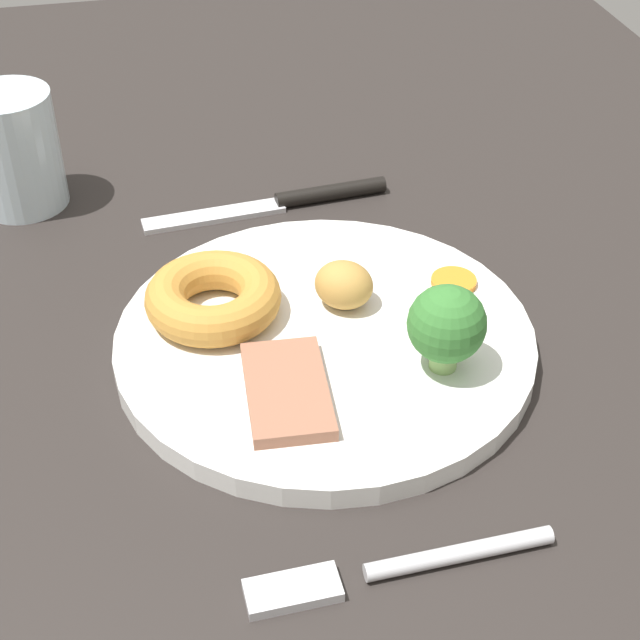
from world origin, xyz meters
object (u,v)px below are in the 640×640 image
object	(u,v)px
knife	(289,201)
water_glass	(15,150)
dinner_plate	(320,342)
meat_slice_main	(287,390)
carrot_coin_front	(454,281)
fork	(392,568)
broccoli_floret	(447,325)
yorkshire_pudding	(213,297)
roast_potato_left	(344,285)

from	to	relation	value
knife	water_glass	world-z (taller)	water_glass
dinner_plate	meat_slice_main	size ratio (longest dim) A/B	3.18
water_glass	carrot_coin_front	bearing A→B (deg)	-124.43
meat_slice_main	water_glass	distance (cm)	30.79
fork	broccoli_floret	bearing A→B (deg)	-119.37
dinner_plate	water_glass	distance (cm)	28.43
dinner_plate	broccoli_floret	bearing A→B (deg)	-125.95
yorkshire_pudding	water_glass	size ratio (longest dim) A/B	0.96
meat_slice_main	broccoli_floret	distance (cm)	9.63
yorkshire_pudding	roast_potato_left	bearing A→B (deg)	-95.12
dinner_plate	water_glass	size ratio (longest dim) A/B	2.90
roast_potato_left	knife	distance (cm)	14.69
carrot_coin_front	knife	world-z (taller)	carrot_coin_front
dinner_plate	fork	bearing A→B (deg)	179.23
knife	fork	bearing A→B (deg)	82.52
broccoli_floret	knife	world-z (taller)	broccoli_floret
yorkshire_pudding	roast_potato_left	xyz separation A→B (cm)	(-0.72, -8.04, 0.20)
meat_slice_main	carrot_coin_front	size ratio (longest dim) A/B	2.73
water_glass	yorkshire_pudding	bearing A→B (deg)	-147.32
yorkshire_pudding	fork	distance (cm)	21.11
carrot_coin_front	water_glass	world-z (taller)	water_glass
fork	meat_slice_main	bearing A→B (deg)	-78.70
carrot_coin_front	water_glass	bearing A→B (deg)	55.57
roast_potato_left	broccoli_floret	bearing A→B (deg)	-149.40
fork	carrot_coin_front	bearing A→B (deg)	-117.67
yorkshire_pudding	fork	world-z (taller)	yorkshire_pudding
fork	dinner_plate	bearing A→B (deg)	-92.53
yorkshire_pudding	fork	bearing A→B (deg)	-164.12
meat_slice_main	yorkshire_pudding	xyz separation A→B (cm)	(8.29, 2.98, 0.87)
dinner_plate	yorkshire_pudding	size ratio (longest dim) A/B	3.04
yorkshire_pudding	roast_potato_left	world-z (taller)	roast_potato_left
roast_potato_left	broccoli_floret	xyz separation A→B (cm)	(-7.07, -4.18, 1.57)
meat_slice_main	roast_potato_left	size ratio (longest dim) A/B	2.15
meat_slice_main	broccoli_floret	bearing A→B (deg)	-86.94
meat_slice_main	yorkshire_pudding	size ratio (longest dim) A/B	0.96
roast_potato_left	yorkshire_pudding	bearing A→B (deg)	84.88
dinner_plate	fork	world-z (taller)	dinner_plate
roast_potato_left	water_glass	bearing A→B (deg)	45.98
broccoli_floret	knife	bearing A→B (deg)	12.82
water_glass	dinner_plate	bearing A→B (deg)	-140.67
fork	knife	size ratio (longest dim) A/B	0.82
dinner_plate	broccoli_floret	distance (cm)	8.59
dinner_plate	yorkshire_pudding	world-z (taller)	yorkshire_pudding
carrot_coin_front	knife	size ratio (longest dim) A/B	0.16
dinner_plate	water_glass	bearing A→B (deg)	39.33
meat_slice_main	roast_potato_left	distance (cm)	9.16
broccoli_floret	yorkshire_pudding	bearing A→B (deg)	57.48
dinner_plate	water_glass	world-z (taller)	water_glass
fork	yorkshire_pudding	bearing A→B (deg)	-75.89
carrot_coin_front	meat_slice_main	bearing A→B (deg)	122.97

